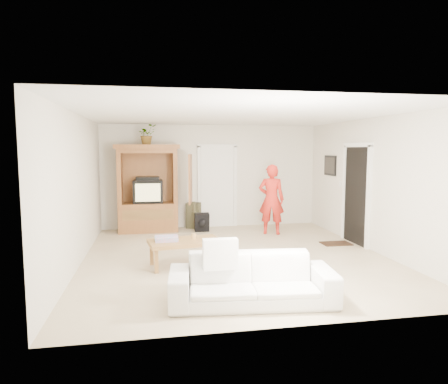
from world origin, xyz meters
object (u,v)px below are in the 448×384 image
object	(u,v)px
armoire	(149,194)
sofa	(252,279)
coffee_table	(185,243)
man	(271,199)

from	to	relation	value
armoire	sofa	size ratio (longest dim) A/B	0.99
armoire	coffee_table	bearing A→B (deg)	-78.89
armoire	coffee_table	xyz separation A→B (m)	(0.60, -3.07, -0.52)
man	sofa	bearing A→B (deg)	90.03
coffee_table	man	bearing A→B (deg)	36.84
sofa	coffee_table	size ratio (longest dim) A/B	1.65
sofa	coffee_table	distance (m)	1.95
coffee_table	sofa	bearing A→B (deg)	-76.72
man	coffee_table	xyz separation A→B (m)	(-2.22, -2.24, -0.43)
armoire	man	bearing A→B (deg)	-16.41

